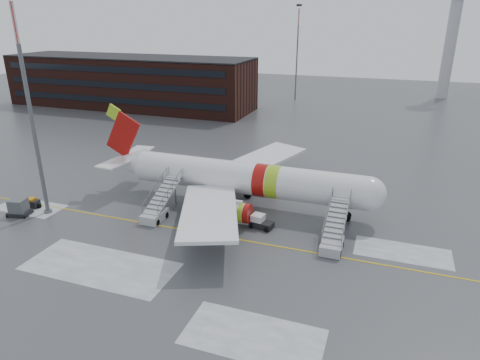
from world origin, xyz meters
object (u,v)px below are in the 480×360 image
at_px(airliner, 238,178).
at_px(airstair_aft, 158,209).
at_px(pushback_tug, 260,222).
at_px(light_mast_near, 30,107).
at_px(uld_container, 19,208).
at_px(airstair_fwd, 333,237).
at_px(baggage_tractor, 32,203).

relative_size(airliner, airstair_aft, 4.55).
distance_m(pushback_tug, light_mast_near, 27.46).
distance_m(airliner, light_mast_near, 24.00).
height_order(airliner, uld_container, airliner).
bearing_deg(airliner, light_mast_near, -154.28).
relative_size(airstair_fwd, baggage_tractor, 3.34).
bearing_deg(airliner, airstair_aft, -138.10).
bearing_deg(airstair_aft, uld_container, -162.72).
relative_size(airstair_aft, pushback_tug, 2.88).
relative_size(airstair_fwd, airstair_aft, 1.00).
bearing_deg(uld_container, baggage_tractor, 97.52).
bearing_deg(airstair_fwd, baggage_tractor, -175.73).
bearing_deg(baggage_tractor, airstair_fwd, 4.27).
height_order(airstair_fwd, pushback_tug, airstair_fwd).
relative_size(uld_container, baggage_tractor, 1.17).
distance_m(baggage_tractor, light_mast_near, 12.18).
xyz_separation_m(pushback_tug, light_mast_near, (-24.38, -4.79, 11.70)).
distance_m(airliner, pushback_tug, 7.08).
height_order(baggage_tractor, light_mast_near, light_mast_near).
relative_size(airstair_aft, uld_container, 2.87).
relative_size(airliner, baggage_tractor, 15.21).
bearing_deg(light_mast_near, uld_container, -147.28).
relative_size(airliner, airstair_fwd, 4.55).
bearing_deg(pushback_tug, baggage_tractor, -171.04).
bearing_deg(baggage_tractor, light_mast_near, -10.05).
relative_size(airliner, uld_container, 13.05).
distance_m(pushback_tug, baggage_tractor, 27.55).
height_order(pushback_tug, light_mast_near, light_mast_near).
xyz_separation_m(airstair_aft, light_mast_near, (-12.79, -3.13, 11.27)).
xyz_separation_m(pushback_tug, baggage_tractor, (-27.21, -4.29, -0.13)).
bearing_deg(baggage_tractor, airstair_aft, 9.56).
xyz_separation_m(airstair_fwd, airstair_aft, (-19.61, 0.00, 0.00)).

